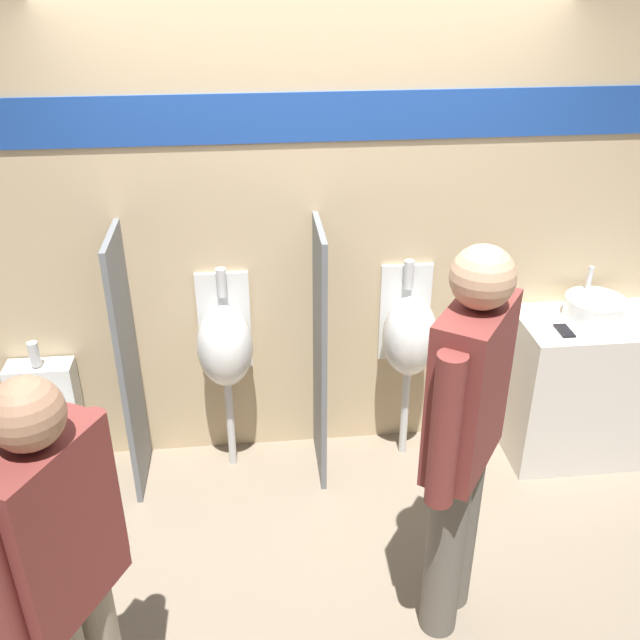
% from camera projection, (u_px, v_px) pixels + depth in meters
% --- Properties ---
extents(ground_plane, '(16.00, 16.00, 0.00)m').
position_uv_depth(ground_plane, '(323.00, 503.00, 3.91)').
color(ground_plane, gray).
extents(display_wall, '(4.24, 0.07, 2.70)m').
position_uv_depth(display_wall, '(312.00, 231.00, 3.80)').
color(display_wall, tan).
rests_on(display_wall, ground_plane).
extents(sink_counter, '(0.93, 0.51, 0.88)m').
position_uv_depth(sink_counter, '(591.00, 387.00, 4.13)').
color(sink_counter, silver).
rests_on(sink_counter, ground_plane).
extents(sink_basin, '(0.33, 0.33, 0.25)m').
position_uv_depth(sink_basin, '(595.00, 307.00, 3.94)').
color(sink_basin, silver).
rests_on(sink_basin, sink_counter).
extents(cell_phone, '(0.07, 0.14, 0.01)m').
position_uv_depth(cell_phone, '(564.00, 331.00, 3.81)').
color(cell_phone, black).
rests_on(cell_phone, sink_counter).
extents(divider_near_counter, '(0.03, 0.46, 1.48)m').
position_uv_depth(divider_near_counter, '(129.00, 366.00, 3.77)').
color(divider_near_counter, slate).
rests_on(divider_near_counter, ground_plane).
extents(divider_mid, '(0.03, 0.46, 1.48)m').
position_uv_depth(divider_mid, '(320.00, 356.00, 3.86)').
color(divider_mid, slate).
rests_on(divider_mid, ground_plane).
extents(urinal_near_counter, '(0.30, 0.33, 1.20)m').
position_uv_depth(urinal_near_counter, '(225.00, 345.00, 3.86)').
color(urinal_near_counter, silver).
rests_on(urinal_near_counter, ground_plane).
extents(urinal_far, '(0.30, 0.33, 1.20)m').
position_uv_depth(urinal_far, '(409.00, 336.00, 3.95)').
color(urinal_far, silver).
rests_on(urinal_far, ground_plane).
extents(toilet, '(0.39, 0.56, 0.84)m').
position_uv_depth(toilet, '(42.00, 449.00, 3.87)').
color(toilet, silver).
rests_on(toilet, ground_plane).
extents(person_in_vest, '(0.43, 0.54, 1.81)m').
position_uv_depth(person_in_vest, '(464.00, 436.00, 2.82)').
color(person_in_vest, '#666056').
rests_on(person_in_vest, ground_plane).
extents(person_with_lanyard, '(0.36, 0.53, 1.67)m').
position_uv_depth(person_with_lanyard, '(65.00, 577.00, 2.29)').
color(person_with_lanyard, gray).
rests_on(person_with_lanyard, ground_plane).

